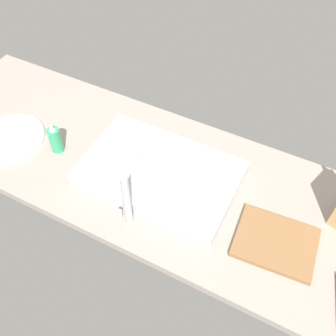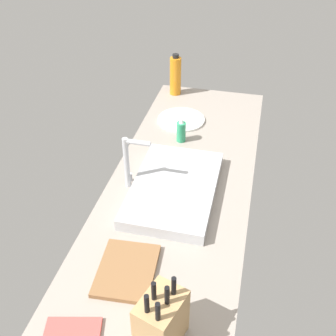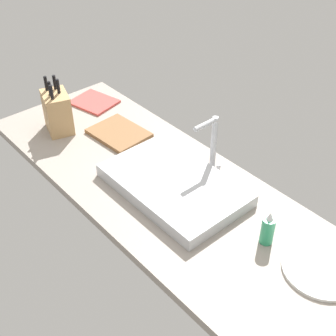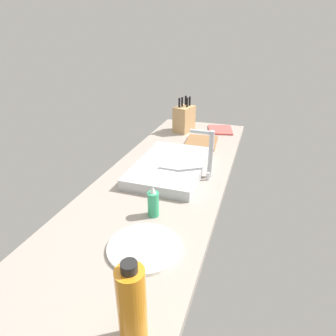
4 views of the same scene
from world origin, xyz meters
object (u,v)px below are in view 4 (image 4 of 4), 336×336
sink_basin (171,167)px  faucet (208,151)px  dinner_plate (144,247)px  dish_towel (220,130)px  cutting_board (201,142)px  soap_bottle (153,203)px  knife_block (184,119)px  water_bottle (132,307)px

sink_basin → faucet: bearing=89.0°
dinner_plate → dish_towel: size_ratio=1.24×
cutting_board → soap_bottle: size_ratio=1.87×
sink_basin → knife_block: bearing=-170.5°
sink_basin → soap_bottle: (40.26, 5.63, 3.10)cm
knife_block → dish_towel: bearing=129.3°
faucet → soap_bottle: bearing=-18.9°
knife_block → water_bottle: size_ratio=1.00×
cutting_board → soap_bottle: (84.55, -0.92, 4.75)cm
cutting_board → sink_basin: bearing=-8.4°
sink_basin → dinner_plate: 60.53cm
sink_basin → soap_bottle: size_ratio=4.10×
sink_basin → faucet: faucet is taller
faucet → cutting_board: bearing=-164.0°
knife_block → water_bottle: bearing=28.9°
cutting_board → soap_bottle: bearing=-0.6°
sink_basin → cutting_board: 44.80cm
dinner_plate → cutting_board: bearing=-178.3°
sink_basin → water_bottle: size_ratio=2.18×
sink_basin → dish_towel: size_ratio=2.63×
knife_block → dinner_plate: (124.97, 20.61, -8.77)cm
sink_basin → cutting_board: size_ratio=2.18×
water_bottle → dinner_plate: (-30.68, -10.21, -10.94)cm
dinner_plate → dish_towel: bearing=178.1°
knife_block → dish_towel: (-9.92, 24.98, -8.77)cm
soap_bottle → dinner_plate: 20.50cm
cutting_board → water_bottle: size_ratio=1.00×
faucet → dish_towel: size_ratio=1.19×
knife_block → soap_bottle: (105.51, 16.60, -3.72)cm
cutting_board → knife_block: bearing=-140.1°
dish_towel → soap_bottle: bearing=-4.2°
sink_basin → dish_towel: 76.48cm
soap_bottle → dinner_plate: size_ratio=0.52×
soap_bottle → water_bottle: water_bottle is taller
sink_basin → faucet: 22.47cm
faucet → dish_towel: bearing=-176.0°
soap_bottle → dinner_plate: soap_bottle is taller
faucet → knife_block: size_ratio=0.98×
faucet → knife_block: knife_block is taller
cutting_board → dinner_plate: 104.06cm
cutting_board → dish_towel: bearing=166.4°
water_bottle → dinner_plate: water_bottle is taller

